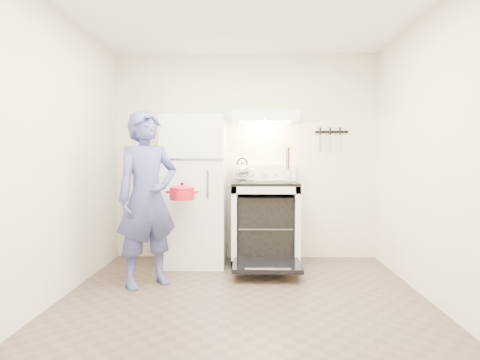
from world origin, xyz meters
name	(u,v)px	position (x,y,z in m)	size (l,w,h in m)	color
floor	(243,307)	(0.00, 0.00, 0.00)	(3.60, 3.60, 0.00)	#4E3D34
back_wall	(246,157)	(0.00, 1.80, 1.25)	(3.20, 0.02, 2.50)	beige
refrigerator	(195,191)	(-0.58, 1.45, 0.85)	(0.70, 0.70, 1.70)	silver
stove_body	(265,224)	(0.23, 1.48, 0.46)	(0.76, 0.65, 0.92)	silver
cooktop	(265,184)	(0.23, 1.48, 0.94)	(0.76, 0.65, 0.03)	black
backsplash	(264,173)	(0.23, 1.76, 1.05)	(0.76, 0.07, 0.20)	silver
oven_door	(267,265)	(0.23, 0.88, 0.12)	(0.70, 0.54, 0.04)	black
oven_rack	(265,226)	(0.23, 1.48, 0.44)	(0.60, 0.52, 0.01)	slate
range_hood	(265,117)	(0.23, 1.55, 1.71)	(0.76, 0.50, 0.12)	silver
knife_strip	(332,132)	(1.05, 1.79, 1.55)	(0.40, 0.02, 0.03)	black
pizza_stone	(266,224)	(0.24, 1.56, 0.45)	(0.35, 0.35, 0.02)	#997653
tea_kettle	(242,170)	(-0.04, 1.63, 1.09)	(0.23, 0.19, 0.28)	silver
utensil_jar	(288,175)	(0.48, 1.27, 1.05)	(0.09, 0.09, 0.13)	silver
person	(147,199)	(-0.93, 0.58, 0.84)	(0.61, 0.40, 1.68)	navy
dutch_oven	(182,194)	(-0.65, 0.90, 0.86)	(0.33, 0.26, 0.22)	red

